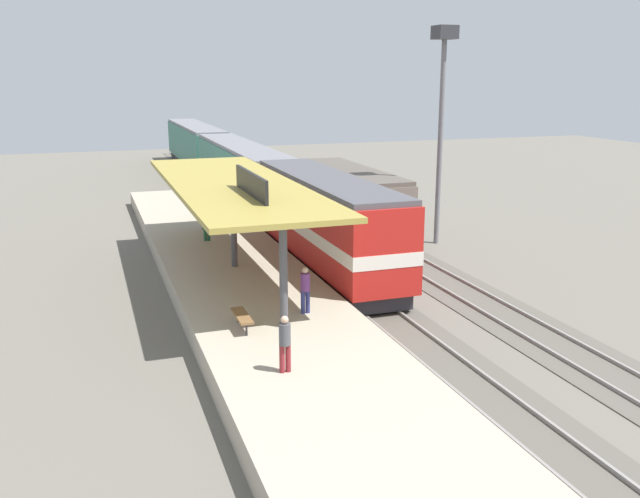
{
  "coord_description": "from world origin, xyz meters",
  "views": [
    {
      "loc": [
        -10.61,
        -29.32,
        9.24
      ],
      "look_at": [
        -1.38,
        -2.37,
        2.0
      ],
      "focal_mm": 38.75,
      "sensor_mm": 36.0,
      "label": 1
    }
  ],
  "objects_px": {
    "person_waiting": "(305,288)",
    "passenger_carriage_front": "(242,174)",
    "platform_bench": "(242,316)",
    "passenger_carriage_rear": "(196,146)",
    "person_boarding": "(206,223)",
    "locomotive": "(326,223)",
    "light_mast": "(442,90)",
    "freight_car": "(352,197)",
    "person_walking": "(285,341)"
  },
  "relations": [
    {
      "from": "person_waiting",
      "to": "passenger_carriage_front",
      "type": "bearing_deg",
      "value": 82.26
    },
    {
      "from": "platform_bench",
      "to": "passenger_carriage_rear",
      "type": "distance_m",
      "value": 47.77
    },
    {
      "from": "platform_bench",
      "to": "person_boarding",
      "type": "relative_size",
      "value": 0.99
    },
    {
      "from": "passenger_carriage_front",
      "to": "person_waiting",
      "type": "relative_size",
      "value": 11.7
    },
    {
      "from": "person_boarding",
      "to": "passenger_carriage_rear",
      "type": "bearing_deg",
      "value": 81.85
    },
    {
      "from": "locomotive",
      "to": "person_waiting",
      "type": "bearing_deg",
      "value": -114.25
    },
    {
      "from": "platform_bench",
      "to": "passenger_carriage_rear",
      "type": "xyz_separation_m",
      "value": [
        6.0,
        47.38,
        0.97
      ]
    },
    {
      "from": "passenger_carriage_rear",
      "to": "person_boarding",
      "type": "bearing_deg",
      "value": -98.15
    },
    {
      "from": "locomotive",
      "to": "passenger_carriage_front",
      "type": "height_order",
      "value": "locomotive"
    },
    {
      "from": "passenger_carriage_front",
      "to": "light_mast",
      "type": "height_order",
      "value": "light_mast"
    },
    {
      "from": "person_waiting",
      "to": "freight_car",
      "type": "bearing_deg",
      "value": 63.27
    },
    {
      "from": "person_walking",
      "to": "freight_car",
      "type": "bearing_deg",
      "value": 63.8
    },
    {
      "from": "person_boarding",
      "to": "passenger_carriage_front",
      "type": "bearing_deg",
      "value": 70.08
    },
    {
      "from": "freight_car",
      "to": "person_boarding",
      "type": "distance_m",
      "value": 10.29
    },
    {
      "from": "platform_bench",
      "to": "passenger_carriage_front",
      "type": "relative_size",
      "value": 0.09
    },
    {
      "from": "platform_bench",
      "to": "passenger_carriage_front",
      "type": "bearing_deg",
      "value": 77.28
    },
    {
      "from": "platform_bench",
      "to": "light_mast",
      "type": "bearing_deg",
      "value": 41.04
    },
    {
      "from": "passenger_carriage_rear",
      "to": "platform_bench",
      "type": "bearing_deg",
      "value": -97.22
    },
    {
      "from": "platform_bench",
      "to": "freight_car",
      "type": "bearing_deg",
      "value": 57.9
    },
    {
      "from": "light_mast",
      "to": "person_waiting",
      "type": "distance_m",
      "value": 17.21
    },
    {
      "from": "platform_bench",
      "to": "passenger_carriage_rear",
      "type": "bearing_deg",
      "value": 82.78
    },
    {
      "from": "passenger_carriage_front",
      "to": "passenger_carriage_rear",
      "type": "distance_m",
      "value": 20.8
    },
    {
      "from": "platform_bench",
      "to": "person_waiting",
      "type": "xyz_separation_m",
      "value": [
        2.5,
        0.81,
        0.51
      ]
    },
    {
      "from": "person_waiting",
      "to": "person_boarding",
      "type": "relative_size",
      "value": 1.0
    },
    {
      "from": "passenger_carriage_front",
      "to": "person_boarding",
      "type": "xyz_separation_m",
      "value": [
        -4.92,
        -13.58,
        -0.46
      ]
    },
    {
      "from": "locomotive",
      "to": "freight_car",
      "type": "bearing_deg",
      "value": 61.04
    },
    {
      "from": "freight_car",
      "to": "light_mast",
      "type": "relative_size",
      "value": 1.03
    },
    {
      "from": "passenger_carriage_front",
      "to": "platform_bench",
      "type": "bearing_deg",
      "value": -102.72
    },
    {
      "from": "locomotive",
      "to": "person_walking",
      "type": "relative_size",
      "value": 8.44
    },
    {
      "from": "platform_bench",
      "to": "person_waiting",
      "type": "bearing_deg",
      "value": 17.91
    },
    {
      "from": "passenger_carriage_front",
      "to": "person_waiting",
      "type": "xyz_separation_m",
      "value": [
        -3.5,
        -25.78,
        -0.46
      ]
    },
    {
      "from": "freight_car",
      "to": "person_walking",
      "type": "bearing_deg",
      "value": -116.2
    },
    {
      "from": "freight_car",
      "to": "person_waiting",
      "type": "distance_m",
      "value": 18.01
    },
    {
      "from": "locomotive",
      "to": "person_walking",
      "type": "bearing_deg",
      "value": -114.27
    },
    {
      "from": "locomotive",
      "to": "light_mast",
      "type": "relative_size",
      "value": 1.23
    },
    {
      "from": "freight_car",
      "to": "light_mast",
      "type": "bearing_deg",
      "value": -56.75
    },
    {
      "from": "person_waiting",
      "to": "person_boarding",
      "type": "height_order",
      "value": "same"
    },
    {
      "from": "person_boarding",
      "to": "light_mast",
      "type": "bearing_deg",
      "value": -4.43
    },
    {
      "from": "passenger_carriage_front",
      "to": "freight_car",
      "type": "distance_m",
      "value": 10.73
    },
    {
      "from": "locomotive",
      "to": "person_boarding",
      "type": "xyz_separation_m",
      "value": [
        -4.92,
        4.42,
        -0.56
      ]
    },
    {
      "from": "passenger_carriage_rear",
      "to": "light_mast",
      "type": "distance_m",
      "value": 36.73
    },
    {
      "from": "passenger_carriage_front",
      "to": "freight_car",
      "type": "relative_size",
      "value": 1.67
    },
    {
      "from": "person_walking",
      "to": "person_boarding",
      "type": "distance_m",
      "value": 16.84
    },
    {
      "from": "platform_bench",
      "to": "person_walking",
      "type": "xyz_separation_m",
      "value": [
        0.4,
        -3.83,
        0.51
      ]
    },
    {
      "from": "locomotive",
      "to": "person_walking",
      "type": "distance_m",
      "value": 13.62
    },
    {
      "from": "locomotive",
      "to": "person_boarding",
      "type": "height_order",
      "value": "locomotive"
    },
    {
      "from": "passenger_carriage_front",
      "to": "person_boarding",
      "type": "height_order",
      "value": "passenger_carriage_front"
    },
    {
      "from": "freight_car",
      "to": "person_waiting",
      "type": "height_order",
      "value": "freight_car"
    },
    {
      "from": "platform_bench",
      "to": "person_walking",
      "type": "distance_m",
      "value": 3.88
    },
    {
      "from": "locomotive",
      "to": "light_mast",
      "type": "distance_m",
      "value": 10.41
    }
  ]
}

